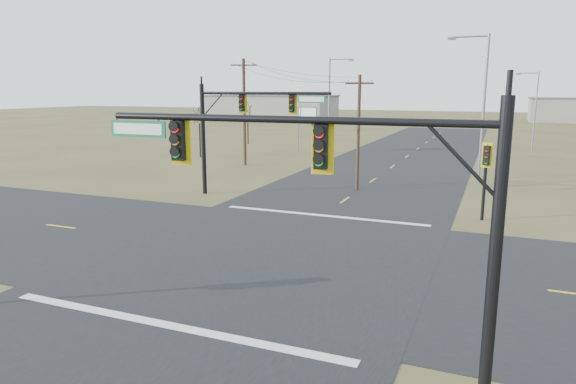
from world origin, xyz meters
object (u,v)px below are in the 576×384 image
(utility_pole_far, at_px, (244,111))
(streetlight_a, at_px, (481,99))
(mast_arm_far, at_px, (241,116))
(mast_arm_near, at_px, (331,175))
(bare_tree_b, at_px, (248,108))
(highway_sign, at_px, (307,120))
(utility_pole_near, at_px, (358,131))
(streetlight_b, at_px, (534,106))
(bare_tree_a, at_px, (199,115))
(pedestal_signal_ne, at_px, (486,164))
(streetlight_c, at_px, (331,99))

(utility_pole_far, xyz_separation_m, streetlight_a, (20.75, 0.13, 1.23))
(mast_arm_far, relative_size, utility_pole_far, 0.93)
(mast_arm_near, xyz_separation_m, streetlight_a, (2.14, 32.03, 1.26))
(bare_tree_b, bearing_deg, streetlight_a, -30.44)
(utility_pole_far, xyz_separation_m, highway_sign, (2.03, 11.44, -1.39))
(mast_arm_far, distance_m, highway_sign, 25.19)
(utility_pole_near, bearing_deg, streetlight_b, 68.21)
(streetlight_a, bearing_deg, mast_arm_near, -114.18)
(mast_arm_near, bearing_deg, utility_pole_far, 110.52)
(utility_pole_far, height_order, highway_sign, utility_pole_far)
(utility_pole_far, relative_size, bare_tree_a, 1.76)
(streetlight_a, xyz_separation_m, bare_tree_a, (-27.68, 3.06, -1.90))
(mast_arm_near, height_order, mast_arm_far, mast_arm_far)
(mast_arm_far, height_order, streetlight_a, streetlight_a)
(utility_pole_far, bearing_deg, pedestal_signal_ne, -32.83)
(mast_arm_far, bearing_deg, streetlight_c, 80.63)
(pedestal_signal_ne, distance_m, utility_pole_far, 25.92)
(mast_arm_far, distance_m, streetlight_a, 19.58)
(streetlight_b, bearing_deg, bare_tree_a, -172.25)
(highway_sign, bearing_deg, bare_tree_b, 165.46)
(mast_arm_far, bearing_deg, streetlight_b, 47.90)
(pedestal_signal_ne, bearing_deg, utility_pole_far, 162.73)
(pedestal_signal_ne, xyz_separation_m, streetlight_c, (-17.65, 28.02, 2.80))
(mast_arm_far, relative_size, streetlight_c, 0.87)
(utility_pole_far, distance_m, streetlight_c, 14.61)
(mast_arm_near, xyz_separation_m, streetlight_c, (-14.54, 45.90, 0.87))
(streetlight_c, distance_m, bare_tree_b, 12.87)
(mast_arm_near, relative_size, utility_pole_far, 1.05)
(utility_pole_far, distance_m, bare_tree_b, 19.14)
(mast_arm_far, relative_size, pedestal_signal_ne, 2.13)
(highway_sign, height_order, bare_tree_a, bare_tree_a)
(utility_pole_near, relative_size, streetlight_a, 0.72)
(utility_pole_near, distance_m, streetlight_b, 34.23)
(streetlight_c, bearing_deg, highway_sign, -140.15)
(mast_arm_far, distance_m, utility_pole_far, 14.81)
(utility_pole_near, bearing_deg, highway_sign, 119.50)
(mast_arm_near, bearing_deg, streetlight_a, 76.44)
(utility_pole_near, xyz_separation_m, bare_tree_a, (-20.05, 11.33, 0.19))
(utility_pole_far, bearing_deg, mast_arm_near, -59.75)
(streetlight_a, xyz_separation_m, streetlight_c, (-16.68, 13.88, -0.39))
(pedestal_signal_ne, relative_size, streetlight_a, 0.38)
(utility_pole_near, bearing_deg, pedestal_signal_ne, -34.31)
(utility_pole_far, bearing_deg, mast_arm_far, -63.85)
(utility_pole_near, distance_m, bare_tree_a, 23.03)
(pedestal_signal_ne, xyz_separation_m, streetlight_a, (-0.97, 14.14, 3.19))
(pedestal_signal_ne, relative_size, highway_sign, 0.83)
(streetlight_a, relative_size, bare_tree_a, 2.01)
(pedestal_signal_ne, distance_m, streetlight_b, 37.92)
(pedestal_signal_ne, relative_size, utility_pole_far, 0.44)
(mast_arm_far, height_order, pedestal_signal_ne, mast_arm_far)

